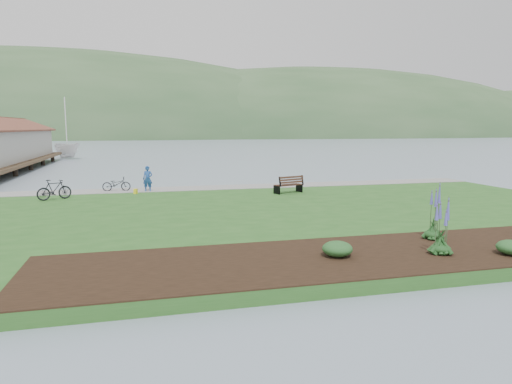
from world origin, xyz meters
TOP-DOWN VIEW (x-y plane):
  - ground at (0.00, 0.00)m, footprint 600.00×600.00m
  - lawn at (0.00, -2.00)m, footprint 34.00×20.00m
  - shoreline_path at (0.00, 6.90)m, footprint 34.00×2.20m
  - garden_bed at (3.00, -9.80)m, footprint 24.00×4.40m
  - far_hillside at (20.00, 170.00)m, footprint 580.00×80.00m
  - park_bench at (2.82, 3.42)m, footprint 1.87×1.23m
  - person at (-5.32, 6.17)m, footprint 0.76×0.60m
  - bicycle_a at (-7.19, 6.83)m, footprint 0.66×1.70m
  - bicycle_b at (-10.27, 4.13)m, footprint 1.36×1.86m
  - sailboat at (-15.49, 45.51)m, footprint 13.98×14.05m
  - pannier at (-6.05, 5.40)m, footprint 0.26×0.31m
  - echium_0 at (3.12, -10.36)m, footprint 0.62×0.62m
  - echium_1 at (4.05, -8.65)m, footprint 0.62×0.62m
  - shrub_0 at (-0.06, -9.85)m, footprint 0.91×0.91m
  - shrub_1 at (5.16, -10.97)m, footprint 0.88×0.88m

SIDE VIEW (x-z plane):
  - ground at x=0.00m, z-range 0.00..0.00m
  - far_hillside at x=20.00m, z-range -19.00..19.00m
  - sailboat at x=-15.49m, z-range -13.36..13.36m
  - lawn at x=0.00m, z-range 0.00..0.40m
  - shoreline_path at x=0.00m, z-range 0.40..0.43m
  - garden_bed at x=3.00m, z-range 0.40..0.44m
  - pannier at x=-6.05m, z-range 0.40..0.69m
  - shrub_1 at x=5.16m, z-range 0.44..0.88m
  - shrub_0 at x=-0.06m, z-range 0.44..0.90m
  - bicycle_a at x=-7.19m, z-range 0.40..1.28m
  - park_bench at x=2.82m, z-range 0.40..1.47m
  - bicycle_b at x=-10.27m, z-range 0.40..1.51m
  - echium_0 at x=3.12m, z-range 0.25..2.05m
  - echium_1 at x=4.05m, z-range 0.18..2.31m
  - person at x=-5.32m, z-range 0.40..2.24m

